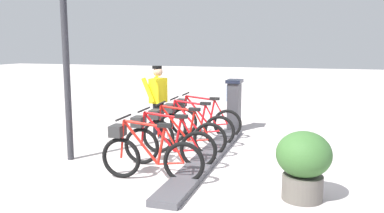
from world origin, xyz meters
TOP-DOWN VIEW (x-y plane):
  - ground_plane at (0.00, 0.00)m, footprint 60.00×60.00m
  - dock_rail_base at (0.00, 0.00)m, footprint 0.44×4.75m
  - payment_kiosk at (0.05, -2.69)m, footprint 0.36×0.52m
  - bike_docked_0 at (0.62, -1.77)m, footprint 1.72×0.54m
  - bike_docked_1 at (0.62, -0.98)m, footprint 1.72×0.54m
  - bike_docked_2 at (0.62, -0.19)m, footprint 1.72×0.54m
  - bike_docked_3 at (0.62, 0.60)m, footprint 1.72×0.54m
  - bike_docked_4 at (0.62, 1.39)m, footprint 1.72×0.54m
  - worker_near_rack at (1.57, -1.38)m, footprint 0.53×0.67m
  - lamp_post at (2.48, 0.75)m, footprint 0.32×0.32m
  - planter_bush at (-1.75, 1.47)m, footprint 0.76×0.76m

SIDE VIEW (x-z plane):
  - ground_plane at x=0.00m, z-range 0.00..0.00m
  - dock_rail_base at x=0.00m, z-range 0.00..0.10m
  - bike_docked_0 at x=0.62m, z-range -0.08..0.94m
  - bike_docked_1 at x=0.62m, z-range -0.08..0.94m
  - bike_docked_2 at x=0.62m, z-range -0.08..0.94m
  - bike_docked_3 at x=0.62m, z-range -0.08..0.94m
  - bike_docked_4 at x=0.62m, z-range -0.08..0.94m
  - planter_bush at x=-1.75m, z-range 0.06..1.03m
  - payment_kiosk at x=0.05m, z-range 0.03..1.31m
  - worker_near_rack at x=1.57m, z-range 0.08..1.74m
  - lamp_post at x=2.48m, z-range 0.63..4.95m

